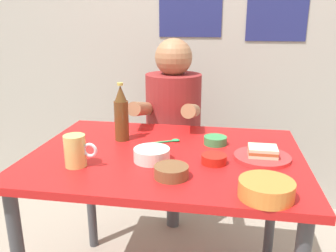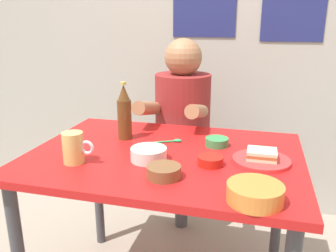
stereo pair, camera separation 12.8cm
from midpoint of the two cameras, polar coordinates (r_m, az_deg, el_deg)
The scene contains 14 objects.
wall_back at distance 2.37m, azimuth 8.22°, elevation 17.68°, with size 4.40×0.09×2.60m.
dining_table at distance 1.47m, azimuth 2.01°, elevation -7.83°, with size 1.10×0.80×0.74m.
stool at distance 2.17m, azimuth 3.98°, elevation -8.06°, with size 0.34×0.34×0.45m.
person_seated at distance 2.02m, azimuth 4.16°, elevation 2.62°, with size 0.33×0.56×0.72m.
plate_orange at distance 1.40m, azimuth 17.59°, elevation -5.45°, with size 0.22×0.22×0.01m, color red.
sandwich at distance 1.39m, azimuth 17.68°, elevation -4.49°, with size 0.11×0.09×0.04m.
beer_mug at distance 1.34m, azimuth -12.55°, elevation -3.53°, with size 0.13×0.08×0.12m.
beer_bottle at distance 1.57m, azimuth -4.85°, elevation 2.02°, with size 0.06×0.06×0.26m.
dip_bowl_green at distance 1.53m, azimuth 10.39°, elevation -2.54°, with size 0.10×0.10×0.03m.
sambal_bowl_red at distance 1.33m, azimuth 9.72°, elevation -5.59°, with size 0.10×0.10×0.03m.
condiment_bowl_brown at distance 1.21m, azimuth 2.36°, elevation -7.44°, with size 0.12×0.12×0.04m.
soup_bowl_orange at distance 1.10m, azimuth 17.37°, elevation -10.39°, with size 0.17×0.17×0.05m.
rice_bowl_white at distance 1.35m, azimuth -0.46°, elevation -4.56°, with size 0.14×0.14×0.05m.
spoon at distance 1.55m, azimuth 3.15°, elevation -2.50°, with size 0.12×0.06×0.01m.
Camera 2 is at (0.36, -1.29, 1.26)m, focal length 37.25 mm.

